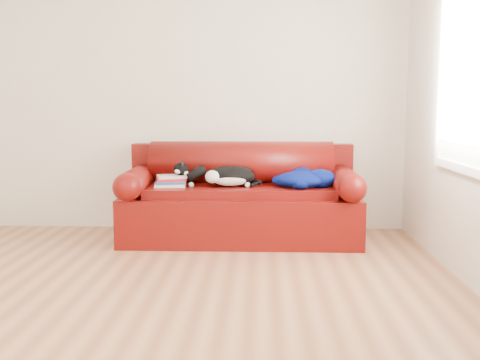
{
  "coord_description": "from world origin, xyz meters",
  "views": [
    {
      "loc": [
        0.85,
        -3.51,
        1.21
      ],
      "look_at": [
        0.67,
        1.35,
        0.57
      ],
      "focal_mm": 42.0,
      "sensor_mm": 36.0,
      "label": 1
    }
  ],
  "objects_px": {
    "sofa_base": "(241,214)",
    "blanket": "(303,179)",
    "book_stack": "(171,181)",
    "cat": "(229,177)"
  },
  "relations": [
    {
      "from": "cat",
      "to": "blanket",
      "type": "bearing_deg",
      "value": -20.86
    },
    {
      "from": "cat",
      "to": "blanket",
      "type": "xyz_separation_m",
      "value": [
        0.65,
        0.02,
        -0.02
      ]
    },
    {
      "from": "blanket",
      "to": "sofa_base",
      "type": "bearing_deg",
      "value": 173.12
    },
    {
      "from": "book_stack",
      "to": "cat",
      "type": "distance_m",
      "value": 0.52
    },
    {
      "from": "book_stack",
      "to": "cat",
      "type": "height_order",
      "value": "cat"
    },
    {
      "from": "blanket",
      "to": "book_stack",
      "type": "bearing_deg",
      "value": -178.91
    },
    {
      "from": "sofa_base",
      "to": "blanket",
      "type": "relative_size",
      "value": 3.42
    },
    {
      "from": "sofa_base",
      "to": "book_stack",
      "type": "distance_m",
      "value": 0.7
    },
    {
      "from": "book_stack",
      "to": "blanket",
      "type": "height_order",
      "value": "blanket"
    },
    {
      "from": "book_stack",
      "to": "blanket",
      "type": "xyz_separation_m",
      "value": [
        1.17,
        0.02,
        0.02
      ]
    }
  ]
}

